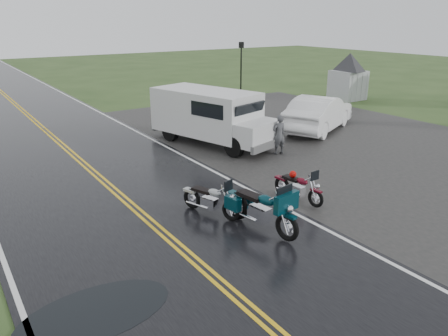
# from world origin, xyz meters

# --- Properties ---
(ground) EXTENTS (120.00, 120.00, 0.00)m
(ground) POSITION_xyz_m (0.00, 0.00, 0.00)
(ground) COLOR #2D471E
(ground) RESTS_ON ground
(road) EXTENTS (8.00, 100.00, 0.04)m
(road) POSITION_xyz_m (0.00, 10.00, 0.02)
(road) COLOR black
(road) RESTS_ON ground
(parking_pad) EXTENTS (14.00, 24.00, 0.03)m
(parking_pad) POSITION_xyz_m (11.00, 5.00, 0.01)
(parking_pad) COLOR black
(parking_pad) RESTS_ON ground
(visitor_center) EXTENTS (16.00, 10.00, 4.80)m
(visitor_center) POSITION_xyz_m (20.00, 12.00, 2.40)
(visitor_center) COLOR #A8AAAD
(visitor_center) RESTS_ON ground
(motorcycle_red) EXTENTS (0.88, 1.97, 1.13)m
(motorcycle_red) POSITION_xyz_m (4.59, -0.32, 0.57)
(motorcycle_red) COLOR #550917
(motorcycle_red) RESTS_ON ground
(motorcycle_teal) EXTENTS (1.26, 2.62, 1.49)m
(motorcycle_teal) POSITION_xyz_m (2.45, -1.42, 0.74)
(motorcycle_teal) COLOR #042B34
(motorcycle_teal) RESTS_ON ground
(motorcycle_silver) EXTENTS (1.34, 2.14, 1.19)m
(motorcycle_silver) POSITION_xyz_m (1.93, 0.35, 0.59)
(motorcycle_silver) COLOR #9EA3A6
(motorcycle_silver) RESTS_ON ground
(van_white) EXTENTS (4.01, 6.76, 2.50)m
(van_white) POSITION_xyz_m (5.51, 5.28, 1.25)
(van_white) COLOR silver
(van_white) RESTS_ON ground
(person_at_van) EXTENTS (0.64, 0.44, 1.68)m
(person_at_van) POSITION_xyz_m (7.32, 4.60, 0.84)
(person_at_van) COLOR #454649
(person_at_van) RESTS_ON ground
(sedan_white) EXTENTS (5.71, 3.99, 1.78)m
(sedan_white) POSITION_xyz_m (11.69, 6.59, 0.89)
(sedan_white) COLOR white
(sedan_white) RESTS_ON ground
(lamp_post_far_right) EXTENTS (0.35, 0.35, 4.05)m
(lamp_post_far_right) POSITION_xyz_m (12.95, 15.12, 2.03)
(lamp_post_far_right) COLOR black
(lamp_post_far_right) RESTS_ON ground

